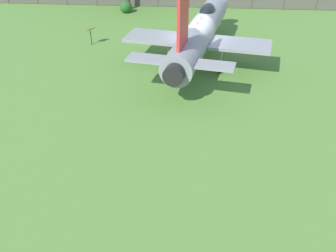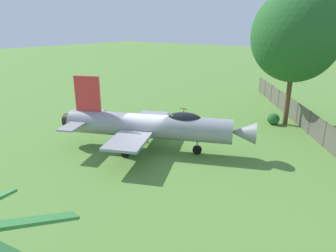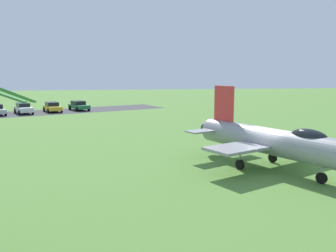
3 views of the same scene
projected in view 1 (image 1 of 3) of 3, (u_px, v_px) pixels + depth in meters
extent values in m
plane|color=#568438|center=(198.00, 62.00, 23.47)|extent=(200.00, 200.00, 0.00)
cylinder|color=gray|center=(199.00, 34.00, 22.58)|extent=(10.72, 6.11, 1.59)
cone|color=gray|center=(216.00, 7.00, 27.63)|extent=(2.02, 1.90, 1.35)
cylinder|color=black|center=(174.00, 75.00, 17.82)|extent=(0.95, 1.12, 0.95)
ellipsoid|color=black|center=(207.00, 11.00, 24.23)|extent=(2.37, 1.74, 0.84)
cube|color=red|center=(183.00, 21.00, 18.08)|extent=(1.69, 0.88, 2.39)
cube|color=gray|center=(155.00, 37.00, 22.77)|extent=(3.37, 3.92, 0.16)
cube|color=gray|center=(241.00, 45.00, 21.69)|extent=(3.37, 3.92, 0.16)
cube|color=gray|center=(146.00, 58.00, 19.05)|extent=(1.76, 2.10, 0.10)
cube|color=gray|center=(216.00, 66.00, 18.30)|extent=(1.76, 2.10, 0.10)
cylinder|color=#A5A8AD|center=(208.00, 30.00, 25.72)|extent=(0.12, 0.12, 1.25)
cylinder|color=black|center=(208.00, 39.00, 26.05)|extent=(0.62, 0.42, 0.60)
cylinder|color=#A5A8AD|center=(169.00, 52.00, 22.41)|extent=(0.12, 0.12, 1.25)
cylinder|color=black|center=(169.00, 62.00, 22.74)|extent=(0.62, 0.42, 0.60)
cylinder|color=#A5A8AD|center=(221.00, 57.00, 21.75)|extent=(0.12, 0.12, 1.25)
cylinder|color=black|center=(220.00, 67.00, 22.08)|extent=(0.62, 0.42, 0.60)
ellipsoid|color=#235B26|center=(126.00, 7.00, 32.19)|extent=(1.04, 0.92, 0.95)
cylinder|color=#333333|center=(91.00, 38.00, 25.80)|extent=(0.06, 0.06, 0.90)
cube|color=olive|center=(90.00, 29.00, 25.50)|extent=(0.61, 0.42, 0.25)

